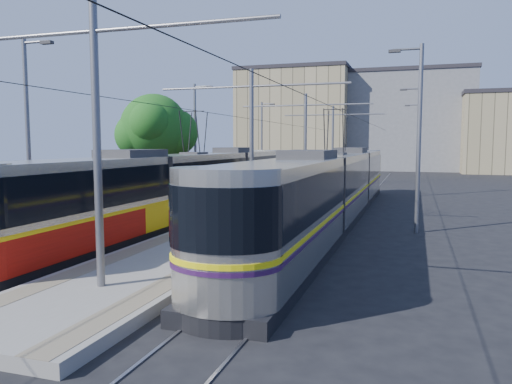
% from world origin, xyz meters
% --- Properties ---
extents(ground, '(160.00, 160.00, 0.00)m').
position_xyz_m(ground, '(0.00, 0.00, 0.00)').
color(ground, black).
rests_on(ground, ground).
extents(platform, '(4.00, 50.00, 0.30)m').
position_xyz_m(platform, '(0.00, 17.00, 0.15)').
color(platform, gray).
rests_on(platform, ground).
extents(tactile_strip_left, '(0.70, 50.00, 0.01)m').
position_xyz_m(tactile_strip_left, '(-1.45, 17.00, 0.30)').
color(tactile_strip_left, gray).
rests_on(tactile_strip_left, platform).
extents(tactile_strip_right, '(0.70, 50.00, 0.01)m').
position_xyz_m(tactile_strip_right, '(1.45, 17.00, 0.30)').
color(tactile_strip_right, gray).
rests_on(tactile_strip_right, platform).
extents(rails, '(8.71, 70.00, 0.03)m').
position_xyz_m(rails, '(0.00, 17.00, 0.02)').
color(rails, gray).
rests_on(rails, ground).
extents(track_arrow, '(1.20, 5.00, 0.01)m').
position_xyz_m(track_arrow, '(-3.60, -3.00, 0.01)').
color(track_arrow, silver).
rests_on(track_arrow, ground).
extents(tram_left, '(2.43, 29.81, 5.50)m').
position_xyz_m(tram_left, '(-3.60, 9.35, 1.71)').
color(tram_left, black).
rests_on(tram_left, ground).
extents(tram_right, '(2.43, 31.62, 5.50)m').
position_xyz_m(tram_right, '(3.60, 10.15, 1.86)').
color(tram_right, black).
rests_on(tram_right, ground).
extents(catenary, '(9.20, 70.00, 7.00)m').
position_xyz_m(catenary, '(0.00, 14.15, 4.52)').
color(catenary, slate).
rests_on(catenary, platform).
extents(street_lamps, '(15.18, 38.22, 8.00)m').
position_xyz_m(street_lamps, '(-0.00, 21.00, 4.18)').
color(street_lamps, slate).
rests_on(street_lamps, ground).
extents(shelter, '(0.78, 1.04, 2.05)m').
position_xyz_m(shelter, '(0.63, 14.78, 1.37)').
color(shelter, black).
rests_on(shelter, platform).
extents(tree, '(4.87, 4.50, 7.07)m').
position_xyz_m(tree, '(-8.68, 15.03, 4.78)').
color(tree, '#382314').
rests_on(tree, ground).
extents(building_left, '(16.32, 12.24, 14.89)m').
position_xyz_m(building_left, '(-10.00, 60.00, 7.46)').
color(building_left, tan).
rests_on(building_left, ground).
extents(building_centre, '(18.36, 14.28, 14.27)m').
position_xyz_m(building_centre, '(6.00, 64.00, 7.15)').
color(building_centre, gray).
rests_on(building_centre, ground).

